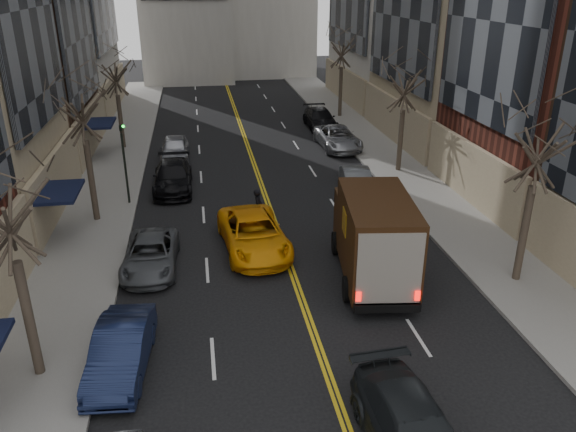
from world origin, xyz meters
The scene contains 19 objects.
sidewalk_left centered at (-9.00, 27.00, 0.07)m, with size 4.00×66.00×0.15m, color slate.
sidewalk_right centered at (9.00, 27.00, 0.07)m, with size 4.00×66.00×0.15m, color slate.
tree_lf_near centered at (-8.80, 8.00, 6.24)m, with size 3.20×3.20×8.41m.
tree_lf_mid centered at (-8.80, 20.00, 6.60)m, with size 3.20×3.20×8.91m.
tree_lf_far centered at (-8.80, 33.00, 6.02)m, with size 3.20×3.20×8.12m.
tree_rt_near centered at (8.80, 11.00, 6.45)m, with size 3.20×3.20×8.71m.
tree_rt_mid centered at (8.80, 25.00, 6.17)m, with size 3.20×3.20×8.32m.
tree_rt_far centered at (8.80, 40.00, 6.74)m, with size 3.20×3.20×9.11m.
traffic_signal centered at (-7.39, 22.00, 2.82)m, with size 0.29×0.26×4.70m.
ups_truck centered at (3.14, 12.31, 1.84)m, with size 3.38×6.94×3.66m.
taxi centered at (-1.34, 15.55, 0.80)m, with size 2.65×5.76×1.60m, color orange.
pedestrian centered at (-0.82, 18.36, 0.92)m, with size 0.67×0.44×1.84m, color black.
parked_lf_b centered at (-6.30, 7.88, 0.73)m, with size 1.56×4.46×1.47m, color #121A39.
parked_lf_c centered at (-5.80, 14.51, 0.65)m, with size 2.16×4.68×1.30m, color #4A4D51.
parked_lf_d centered at (-5.10, 24.06, 0.77)m, with size 2.15×5.30×1.54m, color black.
parked_lf_e centered at (-5.10, 29.88, 0.78)m, with size 1.83×4.55×1.55m, color #9EA0A6.
parked_rt_a centered at (5.10, 21.56, 0.71)m, with size 1.51×4.33×1.43m, color #505358.
parked_rt_b centered at (6.30, 30.75, 0.76)m, with size 2.53×5.50×1.53m, color #9B9DA2.
parked_rt_c centered at (6.29, 36.52, 0.77)m, with size 2.16×5.31×1.54m, color black.
Camera 1 is at (-3.51, -7.08, 11.42)m, focal length 35.00 mm.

